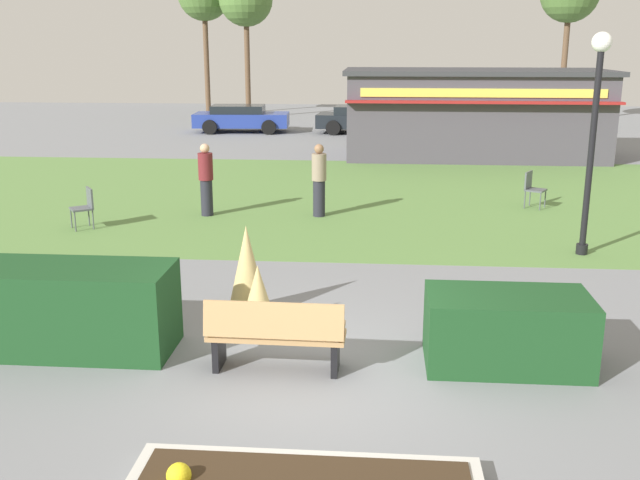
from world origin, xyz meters
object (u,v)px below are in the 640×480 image
Objects in this scene: lamppost_mid at (595,118)px; trash_bin at (55,320)px; park_bench at (276,335)px; cafe_chair_west at (532,186)px; person_standing at (206,179)px; food_kiosk at (474,113)px; tree_left_bg at (246,0)px; parked_car_center_slot at (364,119)px; parked_car_west_slot at (241,118)px; cafe_chair_east at (85,205)px; person_strolling at (319,180)px.

lamppost_mid is 9.89m from trash_bin.
park_bench is 10.91m from cafe_chair_west.
food_kiosk is at bearing 117.52° from person_standing.
person_standing is at bearing 88.38° from trash_bin.
tree_left_bg is at bearing 116.82° from cafe_chair_west.
park_bench is 3.03m from trash_bin.
tree_left_bg is at bearing 161.73° from person_standing.
food_kiosk is 1.21× the size of tree_left_bg.
parked_car_west_slot is at bearing -179.95° from parked_car_center_slot.
food_kiosk reaches higher than cafe_chair_east.
cafe_chair_west is (4.98, 9.71, 0.05)m from park_bench.
person_strolling reaches higher than parked_car_west_slot.
park_bench is 24.63m from parked_car_center_slot.
cafe_chair_east is at bearing -164.03° from cafe_chair_west.
park_bench is 1.92× the size of cafe_chair_west.
parked_car_center_slot is (-4.61, 19.01, -1.95)m from lamppost_mid.
parked_car_center_slot is at bearing 142.77° from person_standing.
parked_car_center_slot reaches higher than park_bench.
lamppost_mid is at bearing -87.10° from food_kiosk.
tree_left_bg is (-5.79, 31.01, 5.55)m from park_bench.
trash_bin is at bearing 171.56° from park_bench.
lamppost_mid reaches higher than park_bench.
cafe_chair_west is 7.89m from person_standing.
cafe_chair_east is at bearing -88.42° from tree_left_bg.
trash_bin is 24.26m from parked_car_west_slot.
person_strolling is (-5.13, -1.34, 0.33)m from cafe_chair_west.
tree_left_bg is (-2.80, 30.57, 5.62)m from trash_bin.
park_bench reaches higher than cafe_chair_west.
parked_car_center_slot is (5.65, 17.80, 0.12)m from cafe_chair_east.
trash_bin is 24.44m from parked_car_center_slot.
cafe_chair_east is at bearing -107.62° from parked_car_center_slot.
cafe_chair_east is 17.80m from parked_car_west_slot.
park_bench is 8.53m from cafe_chair_east.
cafe_chair_west is 24.49m from tree_left_bg.
person_standing reaches higher than trash_bin.
person_standing is (0.22, 7.80, 0.46)m from trash_bin.
parked_car_west_slot is (-2.24, 16.37, -0.22)m from person_standing.
person_strolling is 2.63m from person_standing.
cafe_chair_west is at bearing -73.41° from parked_car_center_slot.
person_standing is at bearing 161.62° from lamppost_mid.
lamppost_mid is at bearing 47.54° from park_bench.
tree_left_bg reaches higher than trash_bin.
parked_car_center_slot is (-3.98, 6.59, -0.88)m from food_kiosk.
park_bench is at bearing -132.46° from lamppost_mid.
food_kiosk is 10.16× the size of cafe_chair_west.
person_standing is (-2.77, 8.25, 0.38)m from park_bench.
tree_left_bg reaches higher than lamppost_mid.
food_kiosk is 8.39m from cafe_chair_west.
trash_bin is 12.23m from cafe_chair_west.
park_bench is at bearing -53.11° from cafe_chair_east.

